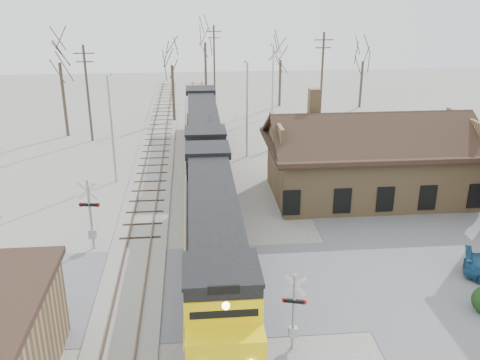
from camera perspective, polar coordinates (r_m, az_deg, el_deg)
The scene contains 20 objects.
ground at distance 29.10m, azimuth -2.57°, elevation -11.37°, with size 140.00×140.00×0.00m, color #A9A499.
road at distance 29.09m, azimuth -2.57°, elevation -11.34°, with size 60.00×9.00×0.03m, color slate.
track_main at distance 42.53m, azimuth -3.58°, elevation -0.50°, with size 3.40×90.00×0.24m.
track_siding at distance 42.66m, azimuth -9.63°, elevation -0.70°, with size 3.40×90.00×0.24m.
depot at distance 41.00m, azimuth 13.49°, elevation 1.60°, with size 15.20×9.31×7.90m.
locomotive_lead at distance 28.94m, azimuth -2.76°, elevation -6.06°, with size 3.09×20.71×4.60m.
locomotive_trailing at distance 48.60m, azimuth -3.93°, elevation 5.14°, with size 3.09×20.71×4.35m.
crossbuck_near at distance 24.07m, azimuth 5.75°, elevation -14.03°, with size 1.05×0.37×3.74m.
crossbuck_far at distance 33.16m, azimuth -15.64°, elevation -3.88°, with size 1.27×0.34×4.47m.
streetlight_a at distance 43.16m, azimuth -13.56°, elevation 5.90°, with size 0.25×2.04×8.57m.
streetlight_b at distance 48.28m, azimuth 0.75°, elevation 8.06°, with size 0.25×2.04×8.62m.
streetlight_c at distance 63.54m, azimuth 3.50°, elevation 10.98°, with size 0.25×2.04×8.33m.
utility_pole_a at distance 55.17m, azimuth -15.94°, elevation 9.02°, with size 2.00×0.24×9.50m.
utility_pole_b at distance 71.44m, azimuth -2.76°, elevation 12.44°, with size 2.00×0.24×9.84m.
utility_pole_c at distance 58.50m, azimuth 8.71°, elevation 10.57°, with size 2.00×0.24×10.23m.
tree_a at distance 57.24m, azimuth -18.83°, elevation 12.99°, with size 5.03×5.03×12.31m.
tree_b at distance 61.04m, azimuth -7.31°, elevation 13.02°, with size 4.24×4.24×10.40m.
tree_c at distance 73.21m, azimuth -3.77°, elevation 15.38°, with size 4.95×4.95×12.12m.
tree_d at distance 68.68m, azimuth 4.37°, elevation 13.41°, with size 3.86×3.86×9.47m.
tree_e at distance 69.30m, azimuth 13.05°, elevation 13.01°, with size 3.85×3.85×9.44m.
Camera 1 is at (-0.99, -24.63, 15.47)m, focal length 40.00 mm.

